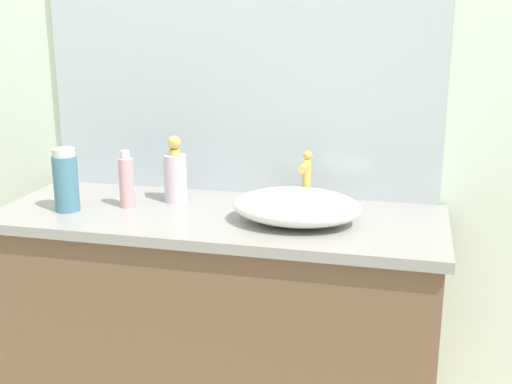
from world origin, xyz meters
TOP-DOWN VIEW (x-y plane):
  - bathroom_wall_rear at (0.00, 0.73)m, footprint 6.00×0.06m
  - vanity_counter at (0.05, 0.44)m, footprint 1.35×0.51m
  - wall_mirror_panel at (0.05, 0.69)m, footprint 1.30×0.01m
  - sink_basin at (0.30, 0.41)m, footprint 0.37×0.27m
  - faucet at (0.30, 0.56)m, footprint 0.03×0.12m
  - soap_dispenser at (-0.12, 0.53)m, footprint 0.07×0.07m
  - lotion_bottle at (-0.40, 0.36)m, footprint 0.07×0.07m
  - perfume_bottle at (-0.24, 0.44)m, footprint 0.05×0.05m

SIDE VIEW (x-z plane):
  - vanity_counter at x=0.05m, z-range 0.00..0.85m
  - sink_basin at x=0.30m, z-range 0.85..0.95m
  - perfume_bottle at x=-0.24m, z-range 0.84..1.02m
  - soap_dispenser at x=-0.12m, z-range 0.83..1.05m
  - lotion_bottle at x=-0.40m, z-range 0.85..1.04m
  - faucet at x=0.30m, z-range 0.87..1.04m
  - bathroom_wall_rear at x=0.00m, z-range 0.00..2.60m
  - wall_mirror_panel at x=0.05m, z-range 0.85..2.06m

